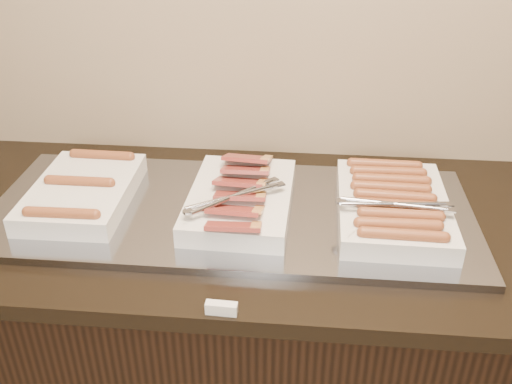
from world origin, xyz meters
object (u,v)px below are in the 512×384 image
Objects in this scene: warming_tray at (231,211)px; dish_right at (393,205)px; dish_left at (83,192)px; counter at (238,345)px; dish_center at (240,198)px.

dish_right is (0.40, -0.00, 0.04)m from warming_tray.
dish_left is 0.91× the size of dish_right.
counter is 5.23× the size of dish_right.
dish_right is (0.39, -0.00, 0.50)m from counter.
dish_center is at bearing -179.10° from dish_right.
dish_center is (0.01, -0.00, 0.50)m from counter.
dish_right reaches higher than warming_tray.
dish_center is (0.02, -0.00, 0.04)m from warming_tray.
warming_tray is at bearing 180.00° from counter.
dish_center is at bearing -1.20° from dish_left.
warming_tray is at bearing -0.65° from dish_left.
warming_tray is 0.05m from dish_center.
dish_right is (0.37, 0.00, 0.00)m from dish_center.
dish_right reaches higher than dish_left.
counter is 0.50m from dish_center.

